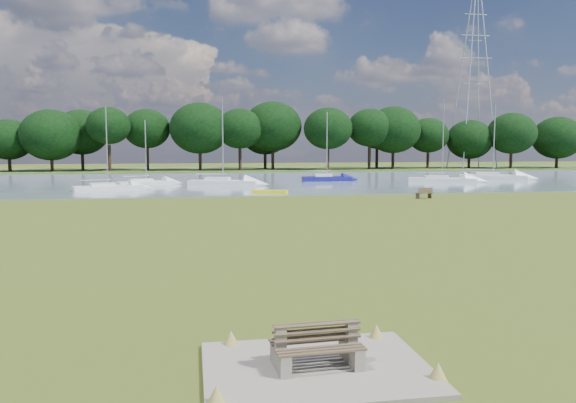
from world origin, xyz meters
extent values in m
plane|color=brown|center=(0.00, 0.00, 0.00)|extent=(220.00, 220.00, 0.00)
cube|color=slate|center=(0.00, 42.00, 0.00)|extent=(220.00, 40.00, 0.10)
cube|color=#4C6626|center=(0.00, 72.00, 0.00)|extent=(220.00, 20.00, 0.40)
cube|color=gray|center=(0.00, -14.00, 0.05)|extent=(4.20, 3.20, 0.10)
cube|color=gray|center=(-0.69, -14.04, 0.30)|extent=(0.26, 0.97, 0.40)
cube|color=gray|center=(-0.69, -14.04, 0.67)|extent=(0.21, 0.18, 0.50)
cube|color=gray|center=(0.69, -13.96, 0.30)|extent=(0.26, 0.97, 0.40)
cube|color=gray|center=(0.69, -13.96, 0.67)|extent=(0.21, 0.18, 0.50)
cube|color=brown|center=(0.02, -14.30, 0.51)|extent=(1.67, 0.47, 0.04)
cube|color=brown|center=(0.00, -14.07, 0.79)|extent=(1.66, 0.22, 0.40)
cube|color=brown|center=(-0.02, -13.70, 0.51)|extent=(1.67, 0.47, 0.04)
cube|color=brown|center=(0.00, -13.93, 0.79)|extent=(1.66, 0.22, 0.40)
cube|color=brown|center=(15.25, 17.85, 0.22)|extent=(0.20, 0.43, 0.43)
cube|color=brown|center=(16.41, 18.22, 0.22)|extent=(0.20, 0.43, 0.43)
cube|color=brown|center=(15.83, 18.03, 0.43)|extent=(1.47, 0.83, 0.05)
cube|color=brown|center=(15.89, 17.86, 0.66)|extent=(1.36, 0.47, 0.42)
cube|color=yellow|center=(4.29, 24.00, 0.20)|extent=(3.12, 1.83, 0.31)
cylinder|color=#A0A5B2|center=(44.91, 67.88, 15.11)|extent=(0.22, 0.22, 29.82)
cylinder|color=#A0A5B2|center=(49.16, 67.88, 15.11)|extent=(0.22, 0.22, 29.82)
cylinder|color=#A0A5B2|center=(44.91, 72.12, 15.11)|extent=(0.22, 0.22, 29.82)
cylinder|color=#A0A5B2|center=(49.16, 72.12, 15.11)|extent=(0.22, 0.22, 29.82)
cube|color=#A0A5B2|center=(47.03, 70.00, 19.58)|extent=(6.36, 0.14, 0.14)
cube|color=#A0A5B2|center=(47.03, 70.00, 23.46)|extent=(5.27, 0.14, 0.14)
cube|color=#A0A5B2|center=(47.03, 70.00, 27.03)|extent=(4.18, 0.14, 0.14)
cylinder|color=black|center=(-30.00, 68.00, 1.92)|extent=(0.49, 0.49, 3.43)
ellipsoid|color=black|center=(-30.00, 68.00, 6.11)|extent=(8.76, 8.76, 7.44)
cylinder|color=black|center=(-23.00, 68.00, 2.06)|extent=(0.49, 0.49, 3.71)
ellipsoid|color=black|center=(-23.00, 68.00, 6.59)|extent=(6.81, 6.81, 5.79)
cylinder|color=black|center=(-16.00, 68.00, 2.20)|extent=(0.49, 0.49, 3.99)
ellipsoid|color=black|center=(-16.00, 68.00, 7.08)|extent=(7.78, 7.78, 6.61)
cylinder|color=black|center=(-9.00, 68.00, 1.78)|extent=(0.49, 0.49, 3.15)
ellipsoid|color=black|center=(-9.00, 68.00, 5.63)|extent=(8.76, 8.76, 7.44)
cylinder|color=black|center=(-2.00, 68.00, 1.92)|extent=(0.49, 0.49, 3.43)
ellipsoid|color=black|center=(-2.00, 68.00, 6.11)|extent=(6.81, 6.81, 5.79)
cylinder|color=black|center=(5.00, 68.00, 2.06)|extent=(0.49, 0.49, 3.71)
ellipsoid|color=black|center=(5.00, 68.00, 6.59)|extent=(7.78, 7.78, 6.61)
cylinder|color=black|center=(12.00, 68.00, 2.20)|extent=(0.49, 0.49, 3.99)
ellipsoid|color=black|center=(12.00, 68.00, 7.08)|extent=(8.76, 8.76, 7.44)
cylinder|color=black|center=(19.00, 68.00, 1.78)|extent=(0.49, 0.49, 3.15)
ellipsoid|color=black|center=(19.00, 68.00, 5.63)|extent=(6.81, 6.81, 5.79)
cylinder|color=black|center=(26.00, 68.00, 1.92)|extent=(0.49, 0.49, 3.43)
ellipsoid|color=black|center=(26.00, 68.00, 6.11)|extent=(7.78, 7.78, 6.61)
cylinder|color=black|center=(33.00, 68.00, 2.06)|extent=(0.49, 0.49, 3.71)
ellipsoid|color=black|center=(33.00, 68.00, 6.59)|extent=(8.76, 8.76, 7.44)
cylinder|color=black|center=(40.00, 68.00, 2.20)|extent=(0.49, 0.49, 3.99)
ellipsoid|color=black|center=(40.00, 68.00, 7.08)|extent=(6.81, 6.81, 5.79)
cylinder|color=black|center=(47.00, 68.00, 1.78)|extent=(0.49, 0.49, 3.15)
ellipsoid|color=black|center=(47.00, 68.00, 5.63)|extent=(7.78, 7.78, 6.61)
cylinder|color=black|center=(54.00, 68.00, 1.92)|extent=(0.49, 0.49, 3.43)
ellipsoid|color=black|center=(54.00, 68.00, 6.11)|extent=(8.76, 8.76, 7.44)
cylinder|color=black|center=(61.00, 68.00, 2.06)|extent=(0.49, 0.49, 3.71)
ellipsoid|color=black|center=(61.00, 68.00, 6.59)|extent=(6.81, 6.81, 5.79)
cube|color=silver|center=(25.66, 35.95, 0.38)|extent=(7.66, 4.73, 0.66)
cube|color=silver|center=(25.11, 36.17, 0.78)|extent=(3.02, 2.50, 0.43)
cylinder|color=#A5A8AD|center=(25.66, 35.95, 4.96)|extent=(0.11, 0.11, 8.87)
cube|color=silver|center=(-10.00, 29.78, 0.37)|extent=(6.30, 3.51, 0.64)
cube|color=silver|center=(-10.47, 29.63, 0.76)|extent=(2.44, 1.93, 0.41)
cylinder|color=#A5A8AD|center=(-10.00, 29.78, 4.14)|extent=(0.11, 0.11, 7.27)
cube|color=silver|center=(-7.05, 36.01, 0.37)|extent=(6.10, 3.84, 0.64)
cube|color=silver|center=(-7.48, 35.82, 0.76)|extent=(2.42, 2.01, 0.41)
cylinder|color=#A5A8AD|center=(-7.05, 36.01, 3.65)|extent=(0.11, 0.11, 6.29)
cube|color=silver|center=(0.81, 34.39, 0.44)|extent=(7.35, 3.75, 0.77)
cube|color=silver|center=(0.27, 34.54, 0.90)|extent=(2.80, 2.15, 0.50)
cylinder|color=#A5A8AD|center=(0.81, 34.39, 4.79)|extent=(0.13, 0.13, 8.37)
cube|color=silver|center=(34.13, 39.87, 0.44)|extent=(7.96, 5.24, 0.77)
cube|color=silver|center=(33.57, 40.13, 0.91)|extent=(3.19, 2.69, 0.50)
cylinder|color=#A5A8AD|center=(34.13, 39.87, 4.91)|extent=(0.13, 0.13, 8.62)
cube|color=navy|center=(13.14, 39.84, 0.43)|extent=(5.71, 1.61, 0.76)
cube|color=silver|center=(12.69, 39.84, 0.89)|extent=(2.00, 1.26, 0.49)
cylinder|color=#A5A8AD|center=(13.14, 39.84, 4.33)|extent=(0.13, 0.13, 7.47)
camera|label=1|loc=(-2.21, -23.90, 4.20)|focal=35.00mm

